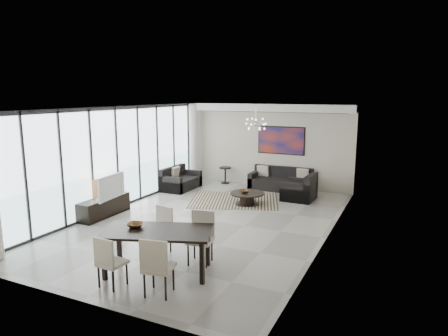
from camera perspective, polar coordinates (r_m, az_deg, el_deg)
The scene contains 20 objects.
room_shell at distance 9.90m, azimuth 0.26°, elevation 0.10°, with size 6.00×9.00×2.90m.
window_wall at distance 11.66m, azimuth -14.70°, elevation 1.45°, with size 0.37×8.95×2.90m.
soffit at distance 13.90m, azimuth 6.07°, elevation 8.56°, with size 5.98×0.40×0.26m, color white.
painting at distance 13.99m, azimuth 8.15°, elevation 3.92°, with size 1.68×0.04×0.98m, color #AE3718.
chandelier at distance 12.13m, azimuth 4.57°, elevation 6.30°, with size 0.66×0.66×0.71m.
rug at distance 12.38m, azimuth 1.50°, elevation -4.60°, with size 2.66×2.05×0.01m, color black.
coffee_table at distance 11.92m, azimuth 3.31°, elevation -4.25°, with size 1.02×1.02×0.36m.
bowl_coffee at distance 11.87m, azimuth 2.98°, elevation -3.36°, with size 0.23×0.23×0.07m, color brown.
sofa_main at distance 13.80m, azimuth 8.09°, elevation -2.04°, with size 2.09×0.85×0.76m.
loveseat at distance 13.87m, azimuth -6.32°, elevation -1.93°, with size 0.85×1.51×0.75m.
armchair at distance 12.60m, azimuth 10.83°, elevation -3.23°, with size 0.96×1.01×0.82m.
side_table at distance 14.59m, azimuth 0.18°, elevation -0.63°, with size 0.44×0.44×0.60m.
tv_console at distance 11.24m, azimuth -16.78°, elevation -5.34°, with size 0.46×1.62×0.51m, color black.
television at distance 11.00m, azimuth -16.28°, elevation -2.56°, with size 1.12×0.15×0.64m, color gray.
dining_table at distance 7.44m, azimuth -9.49°, elevation -9.37°, with size 2.18×1.59×0.82m.
dining_chair_sw at distance 7.13m, azimuth -16.21°, elevation -12.40°, with size 0.45×0.45×0.91m.
dining_chair_se at distance 6.66m, azimuth -9.65°, elevation -13.29°, with size 0.55×0.55×1.00m.
dining_chair_nw at distance 8.44m, azimuth -8.95°, elevation -8.23°, with size 0.51×0.51×0.96m.
dining_chair_ne at distance 7.88m, azimuth -3.22°, elevation -9.27°, with size 0.54×0.54×1.01m.
bowl_dining at distance 7.65m, azimuth -12.57°, elevation -7.96°, with size 0.31×0.31×0.07m, color brown.
Camera 1 is at (4.56, -8.83, 3.26)m, focal length 32.00 mm.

